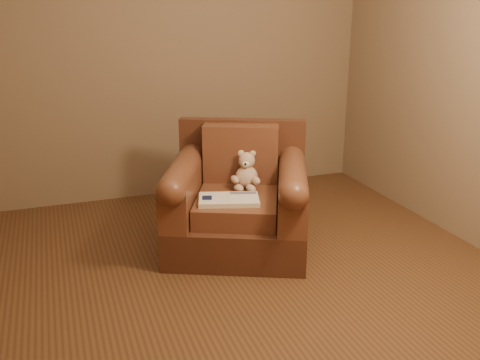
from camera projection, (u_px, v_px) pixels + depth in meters
name	position (u px, v px, depth m)	size (l,w,h in m)	color
floor	(225.00, 293.00, 3.40)	(4.00, 4.00, 0.00)	brown
room	(222.00, 10.00, 2.86)	(4.02, 4.02, 2.71)	#856A52
armchair	(238.00, 202.00, 3.98)	(1.29, 1.27, 0.89)	#4C2819
teddy_bear	(246.00, 174.00, 4.00)	(0.22, 0.25, 0.29)	#CFA991
guidebook	(229.00, 200.00, 3.75)	(0.48, 0.36, 0.03)	beige
side_table	(252.00, 190.00, 4.40)	(0.38, 0.38, 0.53)	#B79332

